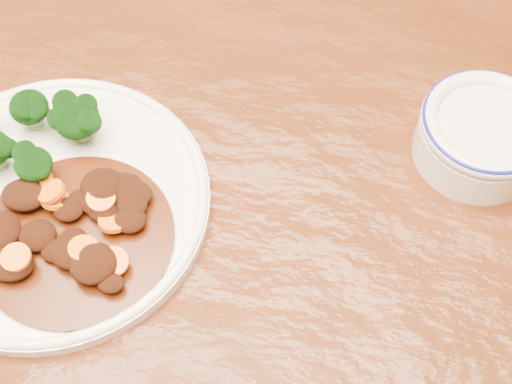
{
  "coord_description": "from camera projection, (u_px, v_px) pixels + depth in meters",
  "views": [
    {
      "loc": [
        0.16,
        -0.35,
        1.34
      ],
      "look_at": [
        0.12,
        0.0,
        0.77
      ],
      "focal_mm": 50.0,
      "sensor_mm": 36.0,
      "label": 1
    }
  ],
  "objects": [
    {
      "name": "dining_table",
      "position": [
        142.0,
        235.0,
        0.77
      ],
      "size": [
        1.6,
        1.07,
        0.75
      ],
      "rotation": [
        0.0,
        0.0,
        -0.12
      ],
      "color": "#53200E",
      "rests_on": "ground"
    },
    {
      "name": "dinner_plate",
      "position": [
        53.0,
        202.0,
        0.68
      ],
      "size": [
        0.3,
        0.3,
        0.02
      ],
      "rotation": [
        0.0,
        0.0,
        -0.07
      ],
      "color": "white",
      "rests_on": "dining_table"
    },
    {
      "name": "broccoli_florets",
      "position": [
        12.0,
        133.0,
        0.69
      ],
      "size": [
        0.16,
        0.11,
        0.05
      ],
      "color": "#76974E",
      "rests_on": "dinner_plate"
    },
    {
      "name": "mince_stew",
      "position": [
        68.0,
        227.0,
        0.65
      ],
      "size": [
        0.18,
        0.18,
        0.04
      ],
      "color": "#4A1F08",
      "rests_on": "dinner_plate"
    },
    {
      "name": "dip_bowl",
      "position": [
        483.0,
        134.0,
        0.7
      ],
      "size": [
        0.13,
        0.13,
        0.06
      ],
      "rotation": [
        0.0,
        0.0,
        -0.39
      ],
      "color": "silver",
      "rests_on": "dining_table"
    }
  ]
}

